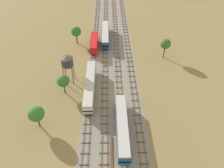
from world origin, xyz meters
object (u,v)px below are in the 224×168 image
at_px(signal_post_nearest, 100,41).
at_px(signal_post_near, 111,43).
at_px(passenger_coach_far_left_near, 90,85).
at_px(diesel_railcar_left_midfar, 105,34).
at_px(diesel_railcar_centre_left_nearest, 122,126).
at_px(water_tower, 67,62).
at_px(freight_boxcar_far_left_mid, 94,42).

xyz_separation_m(signal_post_nearest, signal_post_near, (4.61, -1.95, 0.01)).
relative_size(passenger_coach_far_left_near, diesel_railcar_left_midfar, 1.07).
height_order(diesel_railcar_left_midfar, signal_post_near, signal_post_near).
distance_m(diesel_railcar_centre_left_nearest, passenger_coach_far_left_near, 18.89).
bearing_deg(water_tower, diesel_railcar_centre_left_nearest, -52.96).
relative_size(freight_boxcar_far_left_mid, signal_post_near, 2.82).
distance_m(diesel_railcar_centre_left_nearest, freight_boxcar_far_left_mid, 44.45).
xyz_separation_m(passenger_coach_far_left_near, water_tower, (-7.20, 5.28, 5.18)).
bearing_deg(signal_post_near, water_tower, -125.31).
distance_m(diesel_railcar_centre_left_nearest, signal_post_near, 41.76).
relative_size(freight_boxcar_far_left_mid, diesel_railcar_left_midfar, 0.68).
xyz_separation_m(diesel_railcar_left_midfar, signal_post_nearest, (-2.31, -6.91, 0.57)).
bearing_deg(freight_boxcar_far_left_mid, signal_post_near, -14.50).
bearing_deg(diesel_railcar_centre_left_nearest, diesel_railcar_left_midfar, 95.21).
bearing_deg(signal_post_nearest, freight_boxcar_far_left_mid, -176.05).
bearing_deg(diesel_railcar_centre_left_nearest, water_tower, 127.04).
xyz_separation_m(diesel_railcar_centre_left_nearest, passenger_coach_far_left_near, (-9.23, 16.49, 0.02)).
relative_size(diesel_railcar_centre_left_nearest, freight_boxcar_far_left_mid, 1.46).
xyz_separation_m(diesel_railcar_centre_left_nearest, diesel_railcar_left_midfar, (-4.61, 50.55, 0.00)).
bearing_deg(water_tower, diesel_railcar_left_midfar, 67.69).
bearing_deg(water_tower, passenger_coach_far_left_near, -36.25).
distance_m(diesel_railcar_left_midfar, signal_post_near, 9.17).
xyz_separation_m(passenger_coach_far_left_near, signal_post_nearest, (2.31, 27.15, 0.55)).
distance_m(water_tower, signal_post_near, 24.85).
bearing_deg(passenger_coach_far_left_near, diesel_railcar_centre_left_nearest, -60.77).
xyz_separation_m(diesel_railcar_centre_left_nearest, freight_boxcar_far_left_mid, (-9.22, 43.48, -0.15)).
relative_size(diesel_railcar_centre_left_nearest, diesel_railcar_left_midfar, 1.00).
height_order(diesel_railcar_centre_left_nearest, passenger_coach_far_left_near, same).
xyz_separation_m(freight_boxcar_far_left_mid, water_tower, (-7.20, -21.72, 5.35)).
relative_size(water_tower, signal_post_nearest, 1.94).
xyz_separation_m(diesel_railcar_centre_left_nearest, signal_post_near, (-2.31, 41.69, 0.58)).
bearing_deg(diesel_railcar_centre_left_nearest, freight_boxcar_far_left_mid, 101.97).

